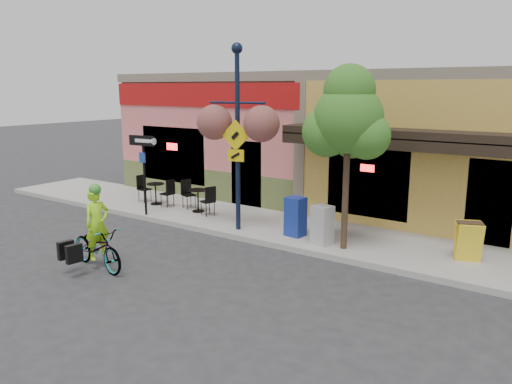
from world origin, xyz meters
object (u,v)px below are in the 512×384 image
(newspaper_box_grey, at_px, (322,225))
(lamp_post, at_px, (238,139))
(building, at_px, (381,138))
(cyclist_rider, at_px, (98,235))
(bicycle, at_px, (97,247))
(street_tree, at_px, (347,158))
(one_way_sign, at_px, (144,176))
(newspaper_box_blue, at_px, (295,217))

(newspaper_box_grey, bearing_deg, lamp_post, -163.46)
(building, bearing_deg, cyclist_rider, -103.41)
(building, height_order, bicycle, building)
(cyclist_rider, bearing_deg, street_tree, -37.65)
(lamp_post, distance_m, one_way_sign, 3.57)
(building, xyz_separation_m, bicycle, (-2.54, -10.45, -1.76))
(one_way_sign, xyz_separation_m, newspaper_box_blue, (4.92, 0.70, -0.70))
(lamp_post, bearing_deg, bicycle, -116.01)
(cyclist_rider, relative_size, newspaper_box_grey, 1.62)
(newspaper_box_grey, distance_m, street_tree, 1.83)
(cyclist_rider, xyz_separation_m, newspaper_box_grey, (3.50, 4.05, -0.15))
(bicycle, bearing_deg, newspaper_box_blue, -23.88)
(building, relative_size, newspaper_box_grey, 18.41)
(cyclist_rider, height_order, lamp_post, lamp_post)
(cyclist_rider, xyz_separation_m, lamp_post, (0.96, 3.93, 1.86))
(lamp_post, height_order, newspaper_box_grey, lamp_post)
(building, xyz_separation_m, newspaper_box_blue, (0.09, -6.15, -1.58))
(building, height_order, newspaper_box_blue, building)
(bicycle, xyz_separation_m, lamp_post, (1.01, 3.93, 2.16))
(bicycle, bearing_deg, one_way_sign, 40.13)
(one_way_sign, bearing_deg, lamp_post, -1.01)
(one_way_sign, bearing_deg, newspaper_box_grey, -2.33)
(one_way_sign, bearing_deg, street_tree, -2.65)
(bicycle, xyz_separation_m, cyclist_rider, (0.05, 0.00, 0.31))
(building, bearing_deg, one_way_sign, -125.24)
(building, height_order, street_tree, street_tree)
(bicycle, distance_m, street_tree, 6.09)
(bicycle, xyz_separation_m, street_tree, (4.14, 4.06, 1.89))
(street_tree, bearing_deg, lamp_post, -177.67)
(bicycle, relative_size, newspaper_box_grey, 1.89)
(newspaper_box_grey, bearing_deg, newspaper_box_blue, 178.77)
(one_way_sign, bearing_deg, bicycle, -64.17)
(cyclist_rider, bearing_deg, building, -5.85)
(lamp_post, relative_size, newspaper_box_blue, 4.81)
(one_way_sign, distance_m, newspaper_box_blue, 5.02)
(bicycle, bearing_deg, newspaper_box_grey, -33.66)
(cyclist_rider, bearing_deg, newspaper_box_grey, -33.26)
(one_way_sign, bearing_deg, cyclist_rider, -63.61)
(building, bearing_deg, lamp_post, -103.18)
(bicycle, relative_size, lamp_post, 0.37)
(building, relative_size, cyclist_rider, 11.39)
(one_way_sign, distance_m, street_tree, 6.53)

